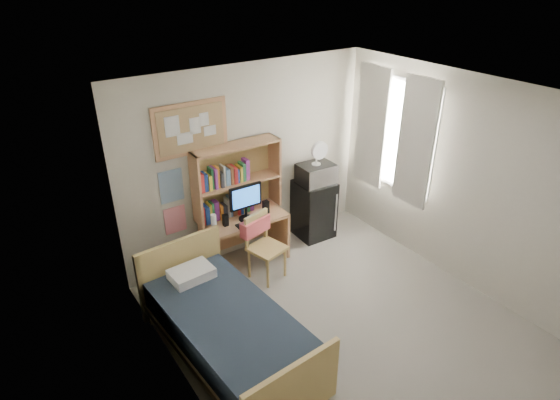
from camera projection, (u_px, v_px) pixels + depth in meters
floor at (348, 329)px, 5.27m from camera, size 3.60×4.20×0.02m
ceiling at (368, 102)px, 4.06m from camera, size 3.60×4.20×0.02m
wall_back at (248, 162)px, 6.20m from camera, size 3.60×0.04×2.60m
wall_left at (191, 296)px, 3.76m from camera, size 0.04×4.20×2.60m
wall_right at (469, 185)px, 5.57m from camera, size 0.04×4.20×2.60m
window_unit at (394, 134)px, 6.28m from camera, size 0.10×1.40×1.70m
curtain_left at (416, 143)px, 5.97m from camera, size 0.04×0.55×1.70m
curtain_right at (371, 127)px, 6.56m from camera, size 0.04×0.55×1.70m
bulletin_board at (191, 129)px, 5.51m from camera, size 0.94×0.03×0.64m
poster_wave at (171, 186)px, 5.66m from camera, size 0.30×0.01×0.42m
poster_japan at (175, 220)px, 5.88m from camera, size 0.28×0.01×0.36m
desk at (245, 239)px, 6.29m from camera, size 1.11×0.57×0.69m
desk_chair at (267, 248)px, 5.92m from camera, size 0.54×0.54×0.88m
mini_fridge at (314, 209)px, 6.86m from camera, size 0.53×0.53×0.86m
bed at (229, 334)px, 4.80m from camera, size 1.12×2.07×0.55m
hutch at (237, 180)px, 6.02m from camera, size 1.18×0.32×0.96m
monitor at (246, 203)px, 5.97m from camera, size 0.45×0.04×0.48m
keyboard at (252, 223)px, 5.97m from camera, size 0.42×0.14×0.02m
speaker_left at (226, 220)px, 5.90m from camera, size 0.07×0.07×0.16m
speaker_right at (266, 207)px, 6.19m from camera, size 0.07×0.07×0.18m
water_bottle at (214, 223)px, 5.77m from camera, size 0.07×0.07×0.23m
hoodie at (255, 226)px, 5.93m from camera, size 0.45×0.23×0.21m
microwave at (316, 174)px, 6.58m from camera, size 0.50×0.39×0.28m
desk_fan at (317, 154)px, 6.44m from camera, size 0.26×0.26×0.32m
pillow at (191, 273)px, 5.17m from camera, size 0.48×0.35×0.11m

